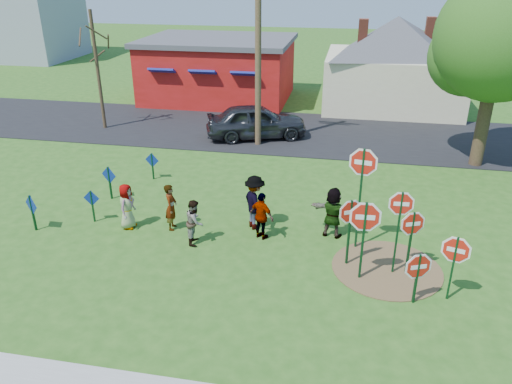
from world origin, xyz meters
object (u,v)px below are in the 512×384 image
stop_sign_a (365,224)px  stop_sign_b (362,173)px  person_a (127,206)px  suv (256,121)px  utility_pole (258,43)px  stop_sign_d (412,228)px  person_b (171,207)px  stop_sign_c (400,214)px  leafy_tree (502,45)px

stop_sign_a → stop_sign_b: (-0.12, 1.71, 0.78)m
person_a → suv: 10.52m
stop_sign_a → stop_sign_b: bearing=90.3°
suv → utility_pole: bearing=176.2°
stop_sign_b → person_a: 7.78m
stop_sign_a → suv: stop_sign_a is taller
stop_sign_b → stop_sign_d: stop_sign_b is taller
person_b → suv: bearing=-13.1°
stop_sign_b → person_b: (-6.10, 0.10, -1.72)m
stop_sign_a → person_b: bearing=160.0°
stop_sign_b → stop_sign_d: bearing=-29.7°
stop_sign_c → person_b: size_ratio=1.67×
suv → stop_sign_d: bearing=-169.2°
stop_sign_b → person_b: bearing=-171.1°
stop_sign_a → person_a: bearing=164.4°
stop_sign_c → stop_sign_a: bearing=-158.4°
stop_sign_c → person_b: stop_sign_c is taller
utility_pole → leafy_tree: utility_pole is taller
person_b → stop_sign_a: bearing=-113.7°
stop_sign_c → stop_sign_d: size_ratio=1.28×
utility_pole → person_a: bearing=-106.6°
person_b → stop_sign_d: bearing=-107.3°
person_a → person_b: 1.50m
stop_sign_d → leafy_tree: bearing=45.5°
person_a → leafy_tree: (12.90, 8.33, 4.41)m
stop_sign_c → suv: 12.98m
person_a → stop_sign_b: bearing=-88.0°
person_b → utility_pole: bearing=-15.5°
stop_sign_a → leafy_tree: leafy_tree is taller
person_a → leafy_tree: bearing=-55.9°
stop_sign_a → person_a: 7.93m
stop_sign_d → person_b: 7.69m
stop_sign_c → suv: (-6.19, 11.37, -1.01)m
stop_sign_b → leafy_tree: (5.32, 8.22, 2.67)m
stop_sign_a → person_b: stop_sign_a is taller
person_a → person_b: (1.48, 0.20, 0.02)m
stop_sign_b → utility_pole: utility_pole is taller
stop_sign_c → utility_pole: bearing=115.5°
stop_sign_d → person_a: size_ratio=1.33×
suv → person_a: bearing=147.1°
stop_sign_c → stop_sign_d: (0.38, 0.05, -0.43)m
stop_sign_c → person_b: bearing=165.1°
suv → person_b: bearing=155.1°
stop_sign_c → leafy_tree: (4.25, 9.48, 3.29)m
stop_sign_d → stop_sign_b: bearing=118.3°
suv → utility_pole: utility_pole is taller
stop_sign_b → stop_sign_a: bearing=-76.0°
stop_sign_c → utility_pole: 12.29m
stop_sign_a → stop_sign_d: 1.45m
stop_sign_c → suv: size_ratio=0.53×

